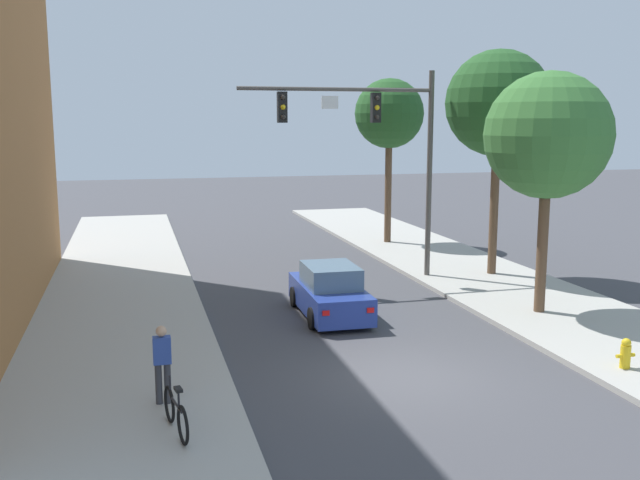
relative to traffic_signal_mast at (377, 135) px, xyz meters
name	(u,v)px	position (x,y,z in m)	size (l,w,h in m)	color
ground_plane	(407,376)	(-2.56, -9.55, -5.37)	(120.00, 120.00, 0.00)	#424247
sidewalk_left	(116,401)	(-9.06, -9.55, -5.29)	(5.00, 60.00, 0.15)	#A8A59E
traffic_signal_mast	(377,135)	(0.00, 0.00, 0.00)	(7.15, 0.38, 7.50)	#514C47
car_lead_blue	(330,293)	(-2.89, -4.05, -4.65)	(1.91, 4.27, 1.60)	navy
pedestrian_sidewalk_left_walker	(162,360)	(-8.10, -10.09, -4.31)	(0.36, 0.22, 1.64)	#333338
bicycle_leaning	(176,413)	(-7.94, -11.59, -4.83)	(0.36, 1.75, 0.98)	black
fire_hydrant	(626,353)	(2.44, -10.70, -4.86)	(0.48, 0.24, 0.72)	gold
street_tree_nearest	(548,136)	(3.27, -5.69, 0.05)	(3.72, 3.72, 7.16)	brown
street_tree_second	(498,104)	(4.53, -0.36, 1.11)	(3.88, 3.88, 8.30)	brown
street_tree_third	(389,115)	(3.18, 7.40, 0.78)	(3.23, 3.23, 7.67)	brown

